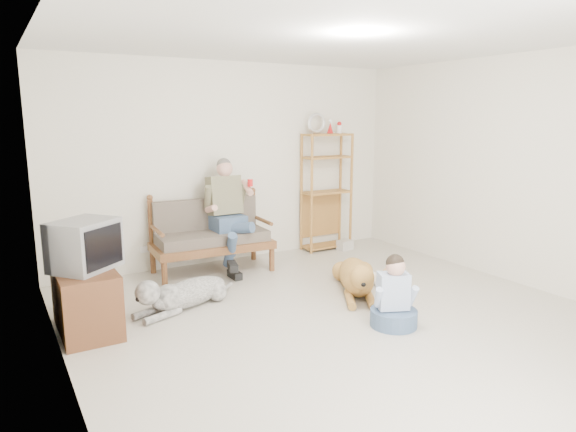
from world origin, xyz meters
TOP-DOWN VIEW (x-y plane):
  - floor at (0.00, 0.00)m, footprint 5.50×5.50m
  - ceiling at (0.00, 0.00)m, footprint 5.50×5.50m
  - wall_back at (0.00, 2.75)m, footprint 5.00×0.00m
  - wall_left at (-2.50, 0.00)m, footprint 0.00×5.50m
  - wall_right at (2.50, 0.00)m, footprint 0.00×5.50m
  - loveseat at (-0.50, 2.37)m, footprint 1.54×0.78m
  - man at (-0.30, 2.17)m, footprint 0.55×0.79m
  - etagere at (1.44, 2.55)m, footprint 0.77×0.34m
  - book_stack at (1.66, 2.36)m, footprint 0.23×0.18m
  - tv_stand at (-2.23, 1.17)m, footprint 0.50×0.90m
  - crt_tv at (-2.20, 1.15)m, footprint 0.70×0.69m
  - wall_outlet at (-1.25, 2.73)m, footprint 0.12×0.02m
  - golden_retriever at (0.61, 0.72)m, footprint 0.88×1.35m
  - shaggy_dog at (-1.28, 1.25)m, footprint 1.31×0.62m
  - terrier at (0.97, 0.83)m, footprint 0.40×0.51m
  - child at (0.33, -0.20)m, footprint 0.45×0.45m

SIDE VIEW (x-z plane):
  - floor at x=0.00m, z-range 0.00..0.00m
  - book_stack at x=1.66m, z-range 0.00..0.14m
  - terrier at x=0.97m, z-range -0.02..0.21m
  - shaggy_dog at x=-1.28m, z-range -0.04..0.37m
  - golden_retriever at x=0.61m, z-range -0.04..0.41m
  - child at x=0.33m, z-range -0.10..0.61m
  - wall_outlet at x=-1.25m, z-range 0.26..0.34m
  - tv_stand at x=-2.23m, z-range 0.00..0.60m
  - loveseat at x=-0.50m, z-range 0.01..0.96m
  - man at x=-0.30m, z-range 0.03..1.31m
  - crt_tv at x=-2.20m, z-range 0.60..1.06m
  - etagere at x=1.44m, z-range -0.12..1.91m
  - wall_left at x=-2.50m, z-range -1.40..4.10m
  - wall_right at x=2.50m, z-range -1.40..4.10m
  - wall_back at x=0.00m, z-range -1.15..3.85m
  - ceiling at x=0.00m, z-range 2.70..2.70m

